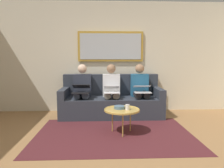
# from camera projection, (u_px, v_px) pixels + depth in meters

# --- Properties ---
(ground_plane) EXTENTS (6.00, 5.20, 0.10)m
(ground_plane) POSITION_uv_depth(u_px,v_px,m) (117.00, 161.00, 2.75)
(ground_plane) COLOR olive
(wall_rear) EXTENTS (6.00, 0.12, 2.60)m
(wall_rear) POSITION_uv_depth(u_px,v_px,m) (110.00, 57.00, 5.17)
(wall_rear) COLOR beige
(wall_rear) RESTS_ON ground_plane
(area_rug) EXTENTS (2.60, 1.80, 0.01)m
(area_rug) POSITION_uv_depth(u_px,v_px,m) (114.00, 134.00, 3.59)
(area_rug) COLOR #4C1E23
(area_rug) RESTS_ON ground_plane
(couch) EXTENTS (2.20, 0.90, 0.90)m
(couch) POSITION_uv_depth(u_px,v_px,m) (111.00, 101.00, 4.81)
(couch) COLOR #2D333D
(couch) RESTS_ON ground_plane
(framed_mirror) EXTENTS (1.54, 0.05, 0.70)m
(framed_mirror) POSITION_uv_depth(u_px,v_px,m) (111.00, 46.00, 5.05)
(framed_mirror) COLOR #B7892D
(coffee_table) EXTENTS (0.60, 0.60, 0.42)m
(coffee_table) POSITION_uv_depth(u_px,v_px,m) (122.00, 110.00, 3.60)
(coffee_table) COLOR tan
(coffee_table) RESTS_ON ground_plane
(cup) EXTENTS (0.07, 0.07, 0.09)m
(cup) POSITION_uv_depth(u_px,v_px,m) (127.00, 107.00, 3.55)
(cup) COLOR silver
(cup) RESTS_ON coffee_table
(bowl) EXTENTS (0.18, 0.18, 0.05)m
(bowl) POSITION_uv_depth(u_px,v_px,m) (119.00, 107.00, 3.63)
(bowl) COLOR slate
(bowl) RESTS_ON coffee_table
(person_left) EXTENTS (0.38, 0.58, 1.14)m
(person_left) POSITION_uv_depth(u_px,v_px,m) (140.00, 88.00, 4.73)
(person_left) COLOR #235B84
(person_left) RESTS_ON couch
(laptop_silver) EXTENTS (0.34, 0.34, 0.15)m
(laptop_silver) POSITION_uv_depth(u_px,v_px,m) (142.00, 89.00, 4.49)
(laptop_silver) COLOR silver
(person_middle) EXTENTS (0.38, 0.58, 1.14)m
(person_middle) POSITION_uv_depth(u_px,v_px,m) (111.00, 89.00, 4.71)
(person_middle) COLOR silver
(person_middle) RESTS_ON couch
(laptop_white) EXTENTS (0.32, 0.35, 0.16)m
(laptop_white) POSITION_uv_depth(u_px,v_px,m) (112.00, 89.00, 4.47)
(laptop_white) COLOR white
(person_right) EXTENTS (0.38, 0.58, 1.14)m
(person_right) POSITION_uv_depth(u_px,v_px,m) (82.00, 89.00, 4.68)
(person_right) COLOR #2D3342
(person_right) RESTS_ON couch
(laptop_black) EXTENTS (0.36, 0.39, 0.17)m
(laptop_black) POSITION_uv_depth(u_px,v_px,m) (81.00, 89.00, 4.45)
(laptop_black) COLOR black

